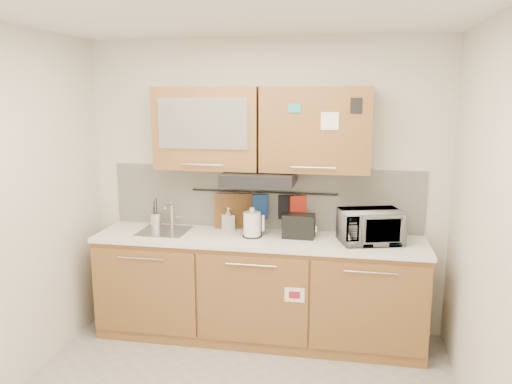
% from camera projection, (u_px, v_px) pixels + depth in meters
% --- Properties ---
extents(ceiling, '(3.20, 3.20, 0.00)m').
position_uv_depth(ceiling, '(221.00, 6.00, 2.78)').
color(ceiling, white).
rests_on(ceiling, wall_back).
extents(wall_back, '(3.20, 0.00, 3.20)m').
position_uv_depth(wall_back, '(264.00, 187.00, 4.48)').
color(wall_back, silver).
rests_on(wall_back, ground).
extents(wall_right, '(0.00, 3.00, 3.00)m').
position_uv_depth(wall_right, '(505.00, 245.00, 2.75)').
color(wall_right, silver).
rests_on(wall_right, ground).
extents(base_cabinet, '(2.80, 0.64, 0.88)m').
position_uv_depth(base_cabinet, '(258.00, 294.00, 4.36)').
color(base_cabinet, '#976335').
rests_on(base_cabinet, floor).
extents(countertop, '(2.82, 0.62, 0.04)m').
position_uv_depth(countertop, '(258.00, 239.00, 4.26)').
color(countertop, white).
rests_on(countertop, base_cabinet).
extents(backsplash, '(2.80, 0.02, 0.56)m').
position_uv_depth(backsplash, '(264.00, 198.00, 4.49)').
color(backsplash, silver).
rests_on(backsplash, countertop).
extents(upper_cabinets, '(1.82, 0.37, 0.70)m').
position_uv_depth(upper_cabinets, '(260.00, 129.00, 4.21)').
color(upper_cabinets, '#976335').
rests_on(upper_cabinets, wall_back).
extents(range_hood, '(0.60, 0.46, 0.10)m').
position_uv_depth(range_hood, '(259.00, 178.00, 4.22)').
color(range_hood, black).
rests_on(range_hood, upper_cabinets).
extents(sink, '(0.42, 0.40, 0.26)m').
position_uv_depth(sink, '(164.00, 231.00, 4.42)').
color(sink, silver).
rests_on(sink, countertop).
extents(utensil_rail, '(1.30, 0.02, 0.02)m').
position_uv_depth(utensil_rail, '(263.00, 192.00, 4.44)').
color(utensil_rail, black).
rests_on(utensil_rail, backsplash).
extents(utensil_crock, '(0.12, 0.12, 0.27)m').
position_uv_depth(utensil_crock, '(156.00, 220.00, 4.56)').
color(utensil_crock, silver).
rests_on(utensil_crock, countertop).
extents(kettle, '(0.19, 0.18, 0.26)m').
position_uv_depth(kettle, '(252.00, 225.00, 4.25)').
color(kettle, white).
rests_on(kettle, countertop).
extents(toaster, '(0.27, 0.17, 0.20)m').
position_uv_depth(toaster, '(299.00, 226.00, 4.22)').
color(toaster, black).
rests_on(toaster, countertop).
extents(microwave, '(0.56, 0.45, 0.27)m').
position_uv_depth(microwave, '(370.00, 227.00, 4.07)').
color(microwave, '#999999').
rests_on(microwave, countertop).
extents(soap_bottle, '(0.13, 0.13, 0.20)m').
position_uv_depth(soap_bottle, '(228.00, 219.00, 4.47)').
color(soap_bottle, '#999999').
rests_on(soap_bottle, countertop).
extents(cutting_board, '(0.35, 0.10, 0.44)m').
position_uv_depth(cutting_board, '(234.00, 217.00, 4.52)').
color(cutting_board, brown).
rests_on(cutting_board, utensil_rail).
extents(oven_mitt, '(0.14, 0.08, 0.22)m').
position_uv_depth(oven_mitt, '(260.00, 207.00, 4.46)').
color(oven_mitt, navy).
rests_on(oven_mitt, utensil_rail).
extents(dark_pouch, '(0.14, 0.07, 0.21)m').
position_uv_depth(dark_pouch, '(286.00, 207.00, 4.42)').
color(dark_pouch, black).
rests_on(dark_pouch, utensil_rail).
extents(pot_holder, '(0.14, 0.08, 0.18)m').
position_uv_depth(pot_holder, '(298.00, 206.00, 4.39)').
color(pot_holder, red).
rests_on(pot_holder, utensil_rail).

